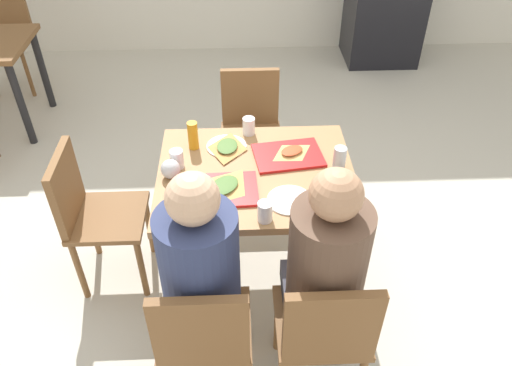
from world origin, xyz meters
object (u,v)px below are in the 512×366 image
Objects in this scene: main_table at (256,187)px; condiment_bottle at (193,135)px; chair_near_left at (204,335)px; chair_left_end at (91,210)px; person_in_red at (201,270)px; background_chair_far at (8,32)px; person_in_brown_jacket at (324,266)px; paper_plate_center at (226,146)px; foil_bundle at (171,169)px; tray_red_near at (221,190)px; chair_far_side at (251,125)px; plastic_cup_a at (249,126)px; pizza_slice_a at (224,186)px; pizza_slice_b at (292,152)px; soda_can at (340,158)px; chair_near_right at (324,330)px; plastic_cup_c at (177,159)px; paper_plate_near_edge at (290,200)px; plastic_cup_b at (265,212)px; tray_red_far at (288,155)px; pizza_slice_c at (227,147)px.

condiment_bottle is (-0.33, 0.23, 0.18)m from main_table.
chair_left_end is at bearing 128.39° from chair_near_left.
background_chair_far is (-1.89, 3.11, -0.25)m from person_in_red.
person_in_brown_jacket is (0.51, 0.00, 0.00)m from person_in_red.
person_in_red is 0.90m from paper_plate_center.
foil_bundle is at bearing 102.79° from chair_near_left.
tray_red_near is 3.26m from background_chair_far.
plastic_cup_a is at bearing -93.26° from chair_far_side.
pizza_slice_a is 0.45m from pizza_slice_b.
person_in_brown_jacket is 12.76× the size of foil_bundle.
tray_red_near is 0.63m from soda_can.
chair_near_right is at bearing 0.00° from chair_near_left.
paper_plate_center is (0.03, 0.38, -0.00)m from tray_red_near.
soda_can is at bearing -2.87° from plastic_cup_c.
paper_plate_near_edge is (0.41, 0.57, 0.23)m from chair_near_left.
plastic_cup_b is 0.56m from soda_can.
tray_red_far is at bearing 61.34° from person_in_red.
plastic_cup_a is at bearing 135.25° from pizza_slice_b.
chair_far_side is 0.68× the size of person_in_red.
condiment_bottle is (-0.53, 0.10, 0.06)m from pizza_slice_b.
person_in_brown_jacket is at bearing -69.06° from main_table.
chair_near_left is 8.66× the size of foil_bundle.
pizza_slice_a is 0.41m from condiment_bottle.
condiment_bottle is at bearing 119.43° from chair_near_right.
tray_red_far reaches higher than main_table.
chair_near_right reaches higher than paper_plate_center.
tray_red_near is 0.29m from foil_bundle.
tray_red_near is (-0.43, 0.66, 0.24)m from chair_near_right.
paper_plate_near_edge is 0.25× the size of background_chair_far.
person_in_red is at bearing -118.66° from tray_red_far.
plastic_cup_c reaches higher than pizza_slice_c.
pizza_slice_c is (0.01, 0.34, -0.01)m from pizza_slice_a.
pizza_slice_c is 0.37m from foil_bundle.
chair_left_end is (-0.89, -0.80, 0.00)m from chair_far_side.
chair_near_left reaches higher than tray_red_far.
chair_near_left is at bearing -96.03° from pizza_slice_c.
chair_far_side reaches higher than paper_plate_near_edge.
chair_left_end is 0.81m from pizza_slice_c.
tray_red_far is at bearing -17.68° from paper_plate_center.
paper_plate_center is at bearing -135.16° from plastic_cup_a.
chair_near_right is 8.66× the size of plastic_cup_b.
chair_near_left reaches higher than paper_plate_center.
pizza_slice_b reaches higher than paper_plate_center.
condiment_bottle is at bearing 65.65° from plastic_cup_c.
person_in_red reaches higher than tray_red_near.
main_table is 0.39m from plastic_cup_a.
plastic_cup_a is at bearing 73.21° from tray_red_near.
pizza_slice_b is 1.80× the size of soda_can.
plastic_cup_a is 0.12× the size of background_chair_far.
plastic_cup_c is (-0.58, -0.06, 0.04)m from tray_red_far.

